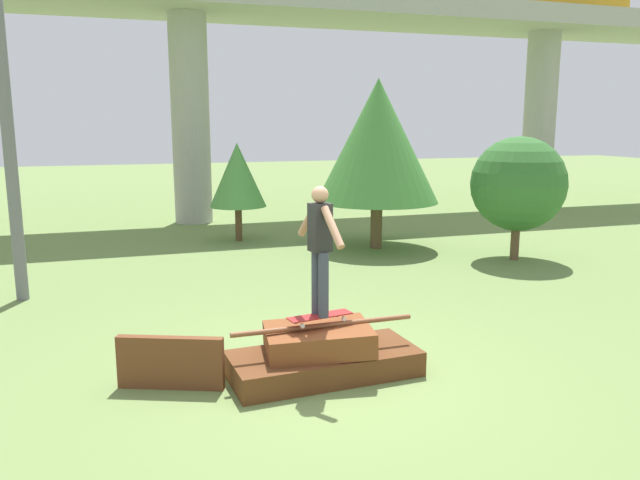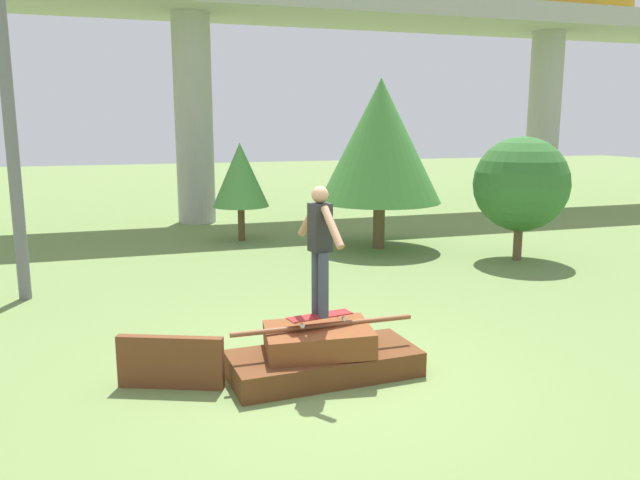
% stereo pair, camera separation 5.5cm
% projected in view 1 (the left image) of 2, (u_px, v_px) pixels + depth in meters
% --- Properties ---
extents(ground_plane, '(80.00, 80.00, 0.00)m').
position_uv_depth(ground_plane, '(324.00, 375.00, 7.36)').
color(ground_plane, olive).
extents(scrap_pile, '(2.25, 1.09, 0.64)m').
position_uv_depth(scrap_pile, '(322.00, 355.00, 7.32)').
color(scrap_pile, '#5B3319').
rests_on(scrap_pile, ground_plane).
extents(scrap_plank_loose, '(1.15, 0.56, 0.60)m').
position_uv_depth(scrap_plank_loose, '(170.00, 363.00, 6.94)').
color(scrap_plank_loose, brown).
rests_on(scrap_plank_loose, ground_plane).
extents(skateboard, '(0.80, 0.33, 0.09)m').
position_uv_depth(skateboard, '(320.00, 316.00, 7.25)').
color(skateboard, maroon).
rests_on(skateboard, scrap_pile).
extents(skater, '(0.26, 1.02, 1.51)m').
position_uv_depth(skater, '(320.00, 243.00, 7.08)').
color(skater, '#383D4C').
rests_on(skater, skateboard).
extents(highway_overpass, '(44.00, 3.55, 6.60)m').
position_uv_depth(highway_overpass, '(187.00, 24.00, 17.63)').
color(highway_overpass, '#A8A59E').
rests_on(highway_overpass, ground_plane).
extents(car_on_overpass_mid, '(4.28, 1.60, 1.35)m').
position_uv_depth(car_on_overpass_mid, '(563.00, 0.00, 21.81)').
color(car_on_overpass_mid, '#B28419').
rests_on(car_on_overpass_mid, highway_overpass).
extents(utility_pole, '(1.30, 0.20, 7.64)m').
position_uv_depth(utility_pole, '(1.00, 57.00, 9.78)').
color(utility_pole, slate).
rests_on(utility_pole, ground_plane).
extents(tree_behind_left, '(1.41, 1.41, 2.45)m').
position_uv_depth(tree_behind_left, '(238.00, 175.00, 15.43)').
color(tree_behind_left, brown).
rests_on(tree_behind_left, ground_plane).
extents(tree_behind_right, '(2.01, 2.01, 2.66)m').
position_uv_depth(tree_behind_right, '(518.00, 184.00, 13.27)').
color(tree_behind_right, brown).
rests_on(tree_behind_right, ground_plane).
extents(tree_mid_back, '(2.86, 2.86, 3.94)m').
position_uv_depth(tree_mid_back, '(378.00, 141.00, 14.38)').
color(tree_mid_back, brown).
rests_on(tree_mid_back, ground_plane).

